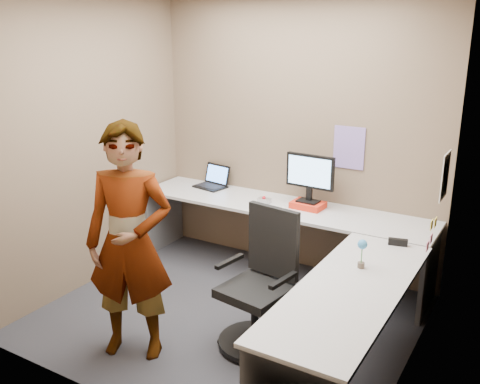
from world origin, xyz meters
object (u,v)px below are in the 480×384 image
Objects in this scene: monitor at (310,174)px; office_chair at (260,293)px; desk at (295,248)px; person at (129,243)px.

monitor reaches higher than office_chair.
desk is 1.43m from person.
office_chair is at bearing -79.92° from monitor.
office_chair reaches higher than desk.
monitor is 1.41m from office_chair.
office_chair is at bearing -90.20° from desk.
person reaches higher than office_chair.
desk is 1.68× the size of person.
monitor is at bearing 104.27° from desk.
monitor is 1.93m from person.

